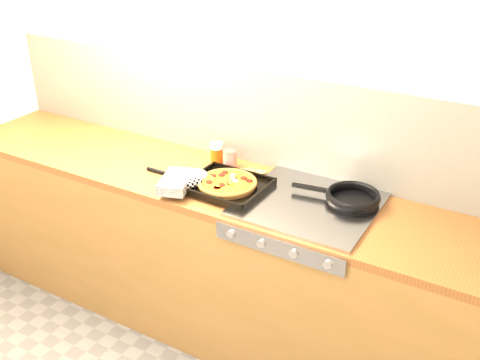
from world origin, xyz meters
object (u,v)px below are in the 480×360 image
Objects in this scene: pizza_on_tray at (214,183)px; tomato_can at (230,160)px; frying_pan at (352,197)px; juice_glass at (217,153)px.

pizza_on_tray is 4.91× the size of tomato_can.
tomato_can is at bearing 175.93° from frying_pan.
juice_glass is at bearing 174.80° from frying_pan.
pizza_on_tray is 0.65m from frying_pan.
tomato_can is (-0.67, 0.05, 0.01)m from frying_pan.
juice_glass reaches higher than tomato_can.
juice_glass reaches higher than frying_pan.
juice_glass is (-0.09, 0.02, 0.01)m from tomato_can.
frying_pan is 0.68m from tomato_can.
pizza_on_tray is 4.28× the size of juice_glass.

